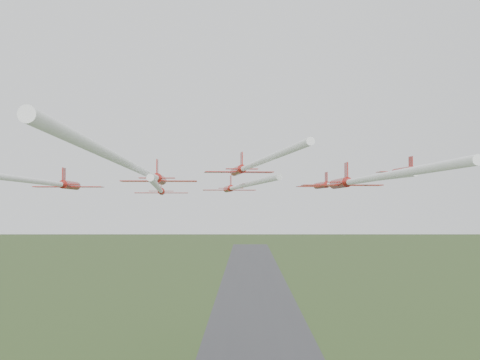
{
  "coord_description": "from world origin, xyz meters",
  "views": [
    {
      "loc": [
        -3.97,
        -104.1,
        45.7
      ],
      "look_at": [
        -4.99,
        -3.97,
        49.27
      ],
      "focal_mm": 50.0,
      "sensor_mm": 36.0,
      "label": 1
    }
  ],
  "objects_px": {
    "jet_lead": "(237,187)",
    "jet_row4_right": "(358,180)",
    "jet_row2_left": "(160,189)",
    "jet_row3_right": "(436,166)",
    "jet_row2_right": "(338,183)",
    "jet_row3_mid": "(249,166)",
    "jet_row3_left": "(38,181)",
    "jet_row4_left": "(147,173)"
  },
  "relations": [
    {
      "from": "jet_row3_mid",
      "to": "jet_row4_left",
      "type": "xyz_separation_m",
      "value": [
        -9.56,
        -21.25,
        -1.82
      ]
    },
    {
      "from": "jet_lead",
      "to": "jet_row4_left",
      "type": "xyz_separation_m",
      "value": [
        -7.86,
        -41.63,
        0.22
      ]
    },
    {
      "from": "jet_row3_mid",
      "to": "jet_row4_right",
      "type": "distance_m",
      "value": 16.51
    },
    {
      "from": "jet_lead",
      "to": "jet_row2_right",
      "type": "relative_size",
      "value": 1.27
    },
    {
      "from": "jet_row4_right",
      "to": "jet_row3_right",
      "type": "bearing_deg",
      "value": 45.61
    },
    {
      "from": "jet_row2_left",
      "to": "jet_row3_left",
      "type": "xyz_separation_m",
      "value": [
        -12.14,
        -12.69,
        0.65
      ]
    },
    {
      "from": "jet_row3_mid",
      "to": "jet_row3_right",
      "type": "distance_m",
      "value": 23.92
    },
    {
      "from": "jet_row3_left",
      "to": "jet_row3_right",
      "type": "xyz_separation_m",
      "value": [
        47.7,
        9.96,
        2.25
      ]
    },
    {
      "from": "jet_row2_right",
      "to": "jet_row3_mid",
      "type": "distance_m",
      "value": 17.22
    },
    {
      "from": "jet_row2_left",
      "to": "jet_row3_left",
      "type": "height_order",
      "value": "jet_row3_left"
    },
    {
      "from": "jet_row3_left",
      "to": "jet_row4_left",
      "type": "height_order",
      "value": "jet_row4_left"
    },
    {
      "from": "jet_row4_right",
      "to": "jet_lead",
      "type": "bearing_deg",
      "value": 111.0
    },
    {
      "from": "jet_row3_left",
      "to": "jet_row4_right",
      "type": "xyz_separation_m",
      "value": [
        35.58,
        -3.28,
        -0.03
      ]
    },
    {
      "from": "jet_row3_right",
      "to": "jet_row4_right",
      "type": "relative_size",
      "value": 0.99
    },
    {
      "from": "jet_row3_left",
      "to": "jet_row4_left",
      "type": "bearing_deg",
      "value": -45.46
    },
    {
      "from": "jet_row3_mid",
      "to": "jet_row3_left",
      "type": "bearing_deg",
      "value": -168.77
    },
    {
      "from": "jet_row2_left",
      "to": "jet_row3_right",
      "type": "xyz_separation_m",
      "value": [
        35.57,
        -2.74,
        2.9
      ]
    },
    {
      "from": "jet_lead",
      "to": "jet_row3_mid",
      "type": "distance_m",
      "value": 20.56
    },
    {
      "from": "jet_row3_mid",
      "to": "jet_row4_left",
      "type": "height_order",
      "value": "jet_row3_mid"
    },
    {
      "from": "jet_row2_right",
      "to": "jet_row3_mid",
      "type": "xyz_separation_m",
      "value": [
        -12.7,
        -11.49,
        1.77
      ]
    },
    {
      "from": "jet_row2_left",
      "to": "jet_row2_right",
      "type": "relative_size",
      "value": 1.32
    },
    {
      "from": "jet_row3_right",
      "to": "jet_lead",
      "type": "bearing_deg",
      "value": 138.31
    },
    {
      "from": "jet_row4_left",
      "to": "jet_row4_right",
      "type": "distance_m",
      "value": 23.46
    },
    {
      "from": "jet_row2_right",
      "to": "jet_row3_left",
      "type": "distance_m",
      "value": 41.49
    },
    {
      "from": "jet_row2_left",
      "to": "jet_row2_right",
      "type": "xyz_separation_m",
      "value": [
        24.42,
        6.94,
        1.01
      ]
    },
    {
      "from": "jet_row2_right",
      "to": "jet_row3_left",
      "type": "xyz_separation_m",
      "value": [
        -36.55,
        -19.63,
        -0.36
      ]
    },
    {
      "from": "jet_row4_left",
      "to": "jet_row2_right",
      "type": "bearing_deg",
      "value": 52.46
    },
    {
      "from": "jet_lead",
      "to": "jet_row3_left",
      "type": "height_order",
      "value": "jet_lead"
    },
    {
      "from": "jet_row2_left",
      "to": "jet_lead",
      "type": "bearing_deg",
      "value": 51.19
    },
    {
      "from": "jet_row4_left",
      "to": "jet_row3_left",
      "type": "bearing_deg",
      "value": 134.14
    },
    {
      "from": "jet_row3_mid",
      "to": "jet_row4_left",
      "type": "bearing_deg",
      "value": -121.85
    },
    {
      "from": "jet_lead",
      "to": "jet_row3_left",
      "type": "relative_size",
      "value": 0.92
    },
    {
      "from": "jet_lead",
      "to": "jet_row3_right",
      "type": "distance_m",
      "value": 31.66
    },
    {
      "from": "jet_lead",
      "to": "jet_row4_right",
      "type": "height_order",
      "value": "jet_row4_right"
    },
    {
      "from": "jet_row2_right",
      "to": "jet_row4_right",
      "type": "bearing_deg",
      "value": -98.24
    },
    {
      "from": "jet_row2_right",
      "to": "jet_row3_right",
      "type": "relative_size",
      "value": 0.93
    },
    {
      "from": "jet_row2_right",
      "to": "jet_row3_right",
      "type": "bearing_deg",
      "value": -46.76
    },
    {
      "from": "jet_row3_left",
      "to": "jet_row4_right",
      "type": "distance_m",
      "value": 35.73
    },
    {
      "from": "jet_row3_left",
      "to": "jet_row3_mid",
      "type": "relative_size",
      "value": 1.28
    },
    {
      "from": "jet_row3_right",
      "to": "jet_row2_left",
      "type": "bearing_deg",
      "value": 169.91
    },
    {
      "from": "jet_row2_right",
      "to": "jet_row4_right",
      "type": "relative_size",
      "value": 0.92
    },
    {
      "from": "jet_lead",
      "to": "jet_row2_left",
      "type": "distance_m",
      "value": 18.75
    }
  ]
}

